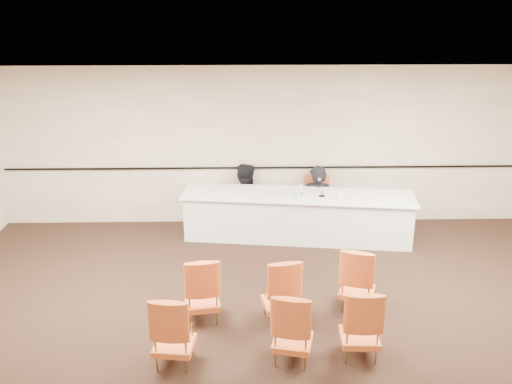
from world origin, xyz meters
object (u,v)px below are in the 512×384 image
(drinking_glass, at_px, (298,194))
(panel_table, at_px, (297,216))
(aud_chair_back_right, at_px, (361,322))
(water_bottle, at_px, (301,190))
(aud_chair_front_right, at_px, (358,278))
(aud_chair_back_left, at_px, (174,329))
(panelist_main_chair, at_px, (316,202))
(panelist_second_chair, at_px, (244,199))
(microphone, at_px, (322,189))
(aud_chair_front_mid, at_px, (281,289))
(coffee_cup, at_px, (340,196))
(panelist_second, at_px, (244,206))
(aud_chair_back_mid, at_px, (293,326))
(aud_chair_front_left, at_px, (202,288))
(panelist_main, at_px, (316,209))

(drinking_glass, bearing_deg, panel_table, 86.55)
(panel_table, distance_m, aud_chair_back_right, 3.60)
(water_bottle, height_order, drinking_glass, water_bottle)
(aud_chair_front_right, bearing_deg, aud_chair_back_left, -133.56)
(panelist_main_chair, xyz_separation_m, panelist_second_chair, (-1.37, 0.18, 0.00))
(panel_table, distance_m, microphone, 0.71)
(panel_table, xyz_separation_m, aud_chair_back_left, (-1.81, -3.68, 0.06))
(panelist_main_chair, xyz_separation_m, aud_chair_back_right, (0.03, -4.12, 0.00))
(aud_chair_front_mid, bearing_deg, microphone, 60.87)
(panelist_main_chair, distance_m, coffee_cup, 0.94)
(panelist_second_chair, bearing_deg, panelist_second, 0.00)
(panelist_main_chair, height_order, aud_chair_back_mid, same)
(coffee_cup, relative_size, aud_chair_back_mid, 0.13)
(aud_chair_front_left, bearing_deg, panelist_second, 71.85)
(aud_chair_front_right, distance_m, aud_chair_back_mid, 1.56)
(aud_chair_back_right, bearing_deg, panel_table, 99.43)
(panelist_main_chair, distance_m, aud_chair_front_mid, 3.41)
(drinking_glass, xyz_separation_m, aud_chair_back_mid, (-0.38, -3.51, -0.40))
(panel_table, xyz_separation_m, panelist_second_chair, (-0.97, 0.73, 0.06))
(aud_chair_back_left, bearing_deg, panelist_second, 86.29)
(panelist_main_chair, height_order, panelist_second, panelist_second)
(coffee_cup, height_order, aud_chair_front_right, coffee_cup)
(water_bottle, bearing_deg, panelist_main, 59.84)
(aud_chair_front_right, height_order, aud_chair_back_left, same)
(aud_chair_back_left, bearing_deg, aud_chair_front_mid, 42.13)
(aud_chair_front_right, bearing_deg, panelist_second_chair, 136.24)
(aud_chair_front_right, distance_m, aud_chair_back_right, 1.13)
(drinking_glass, height_order, aud_chair_front_right, aud_chair_front_right)
(aud_chair_front_left, xyz_separation_m, aud_chair_front_right, (2.17, 0.24, 0.00))
(panelist_main, distance_m, coffee_cup, 1.01)
(microphone, bearing_deg, water_bottle, 164.96)
(panelist_second, bearing_deg, panelist_main, 177.08)
(panelist_main, height_order, panelist_second, panelist_main)
(panelist_second_chair, distance_m, microphone, 1.69)
(panelist_second_chair, height_order, aud_chair_back_right, same)
(panelist_second_chair, relative_size, coffee_cup, 7.51)
(panel_table, bearing_deg, water_bottle, -60.52)
(coffee_cup, bearing_deg, panelist_main, 110.66)
(drinking_glass, bearing_deg, aud_chair_front_mid, -100.14)
(panelist_main_chair, relative_size, microphone, 3.15)
(panelist_second_chair, bearing_deg, coffee_cup, -22.73)
(panelist_second, relative_size, drinking_glass, 16.92)
(panelist_main, distance_m, microphone, 0.92)
(coffee_cup, distance_m, aud_chair_front_left, 3.35)
(aud_chair_back_right, bearing_deg, drinking_glass, 99.81)
(panelist_second, xyz_separation_m, aud_chair_back_left, (-0.84, -4.41, 0.13))
(microphone, height_order, water_bottle, microphone)
(coffee_cup, xyz_separation_m, aud_chair_front_right, (-0.08, -2.21, -0.41))
(aud_chair_back_left, bearing_deg, panelist_main_chair, 69.44)
(drinking_glass, relative_size, aud_chair_back_left, 0.11)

